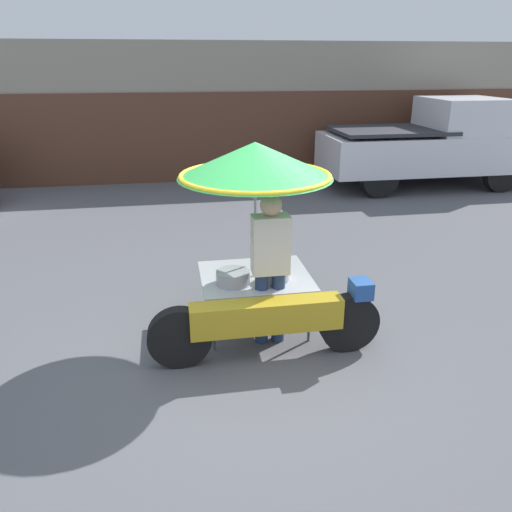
# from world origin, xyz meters

# --- Properties ---
(ground_plane) EXTENTS (36.00, 36.00, 0.00)m
(ground_plane) POSITION_xyz_m (0.00, 0.00, 0.00)
(ground_plane) COLOR #56565B
(shopfront_building) EXTENTS (28.00, 2.06, 3.31)m
(shopfront_building) POSITION_xyz_m (0.00, 9.22, 1.64)
(shopfront_building) COLOR gray
(shopfront_building) RESTS_ON ground
(vendor_motorcycle_cart) EXTENTS (2.38, 1.61, 2.10)m
(vendor_motorcycle_cart) POSITION_xyz_m (0.16, 0.51, 1.54)
(vendor_motorcycle_cart) COLOR black
(vendor_motorcycle_cart) RESTS_ON ground
(vendor_person) EXTENTS (0.38, 0.22, 1.65)m
(vendor_person) POSITION_xyz_m (0.25, 0.26, 0.93)
(vendor_person) COLOR navy
(vendor_person) RESTS_ON ground
(pickup_truck) EXTENTS (4.98, 1.92, 2.06)m
(pickup_truck) POSITION_xyz_m (5.50, 6.68, 1.00)
(pickup_truck) COLOR black
(pickup_truck) RESTS_ON ground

